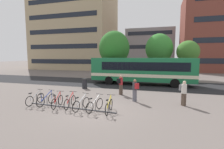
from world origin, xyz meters
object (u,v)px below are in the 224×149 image
(city_bus, at_px, (141,70))
(parked_bicycle_yellow_6, at_px, (109,106))
(parked_bicycle_red_2, at_px, (57,101))
(commuter_red_pack_2, at_px, (135,89))
(street_tree_0, at_px, (114,48))
(street_tree_2, at_px, (159,49))
(parked_bicycle_silver_0, at_px, (35,99))
(parked_bicycle_white_5, at_px, (95,105))
(commuter_grey_pack_1, at_px, (184,91))
(street_tree_1, at_px, (188,52))
(parked_bicycle_blue_1, at_px, (46,100))
(commuter_black_pack_0, at_px, (121,83))
(parked_bicycle_red_3, at_px, (70,102))
(trash_bin, at_px, (85,84))
(parked_bicycle_silver_4, at_px, (81,104))

(city_bus, height_order, parked_bicycle_yellow_6, city_bus)
(parked_bicycle_red_2, relative_size, commuter_red_pack_2, 1.01)
(street_tree_0, relative_size, street_tree_2, 1.00)
(parked_bicycle_silver_0, bearing_deg, parked_bicycle_white_5, -89.17)
(parked_bicycle_silver_0, distance_m, street_tree_0, 15.13)
(parked_bicycle_silver_0, height_order, commuter_red_pack_2, commuter_red_pack_2)
(parked_bicycle_red_2, distance_m, commuter_grey_pack_1, 8.59)
(street_tree_1, bearing_deg, parked_bicycle_blue_1, -122.75)
(commuter_black_pack_0, bearing_deg, commuter_red_pack_2, -102.21)
(parked_bicycle_blue_1, xyz_separation_m, commuter_black_pack_0, (4.19, 4.58, 0.62))
(parked_bicycle_yellow_6, bearing_deg, street_tree_1, -23.76)
(parked_bicycle_blue_1, xyz_separation_m, commuter_red_pack_2, (5.75, 2.69, 0.59))
(parked_bicycle_yellow_6, relative_size, street_tree_1, 0.30)
(city_bus, height_order, parked_bicycle_red_2, city_bus)
(parked_bicycle_red_3, xyz_separation_m, parked_bicycle_white_5, (1.85, -0.21, 0.00))
(commuter_red_pack_2, height_order, trash_bin, commuter_red_pack_2)
(parked_bicycle_silver_4, xyz_separation_m, street_tree_1, (8.56, 17.89, 3.70))
(trash_bin, bearing_deg, commuter_red_pack_2, -31.38)
(parked_bicycle_white_5, height_order, commuter_grey_pack_1, commuter_grey_pack_1)
(parked_bicycle_red_2, xyz_separation_m, parked_bicycle_red_3, (0.87, 0.15, 0.00))
(city_bus, bearing_deg, parked_bicycle_red_2, 68.33)
(commuter_black_pack_0, height_order, trash_bin, commuter_black_pack_0)
(commuter_black_pack_0, distance_m, commuter_red_pack_2, 2.45)
(parked_bicycle_blue_1, xyz_separation_m, parked_bicycle_white_5, (3.71, -0.22, 0.00))
(city_bus, distance_m, parked_bicycle_red_3, 11.18)
(parked_bicycle_red_3, relative_size, street_tree_0, 0.24)
(parked_bicycle_red_3, distance_m, street_tree_1, 20.39)
(parked_bicycle_silver_4, distance_m, parked_bicycle_white_5, 0.91)
(parked_bicycle_red_2, relative_size, parked_bicycle_silver_4, 1.00)
(trash_bin, bearing_deg, city_bus, 38.42)
(parked_bicycle_red_3, xyz_separation_m, commuter_grey_pack_1, (7.24, 2.61, 0.61))
(city_bus, relative_size, street_tree_2, 1.70)
(city_bus, bearing_deg, street_tree_2, -102.69)
(parked_bicycle_red_3, distance_m, trash_bin, 6.59)
(parked_bicycle_silver_4, xyz_separation_m, commuter_grey_pack_1, (6.30, 2.85, 0.61))
(parked_bicycle_silver_0, xyz_separation_m, commuter_red_pack_2, (6.65, 2.73, 0.59))
(parked_bicycle_silver_4, relative_size, street_tree_0, 0.24)
(parked_bicycle_blue_1, xyz_separation_m, commuter_grey_pack_1, (9.09, 2.60, 0.61))
(parked_bicycle_white_5, distance_m, commuter_grey_pack_1, 6.11)
(parked_bicycle_silver_0, relative_size, commuter_black_pack_0, 0.99)
(parked_bicycle_white_5, bearing_deg, parked_bicycle_silver_4, 106.37)
(parked_bicycle_red_3, height_order, commuter_red_pack_2, commuter_red_pack_2)
(city_bus, bearing_deg, commuter_black_pack_0, 79.83)
(commuter_black_pack_0, relative_size, commuter_red_pack_2, 1.04)
(city_bus, relative_size, commuter_black_pack_0, 6.89)
(commuter_black_pack_0, bearing_deg, parked_bicycle_silver_0, 170.46)
(parked_bicycle_red_2, xyz_separation_m, commuter_black_pack_0, (3.20, 4.74, 0.62))
(street_tree_2, bearing_deg, parked_bicycle_red_3, -105.67)
(parked_bicycle_red_3, height_order, street_tree_0, street_tree_0)
(city_bus, height_order, trash_bin, city_bus)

